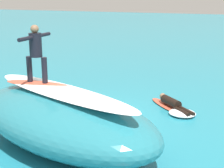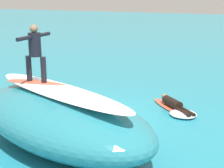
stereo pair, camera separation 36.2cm
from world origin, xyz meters
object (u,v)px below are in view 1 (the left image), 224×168
surfboard_riding (38,84)px  surfboard_paddling (171,107)px  surfer_paddling (173,103)px  surfer_riding (36,49)px

surfboard_riding → surfboard_paddling: (-2.95, -3.66, -1.45)m
surfboard_riding → surfer_paddling: size_ratio=1.36×
surfboard_paddling → surfer_paddling: (-0.10, 0.09, 0.18)m
surfer_paddling → surfer_riding: bearing=92.3°
surfer_riding → surfboard_paddling: bearing=-132.5°
surfboard_riding → surfer_riding: (0.00, -0.00, 0.97)m
surfboard_riding → surfboard_paddling: size_ratio=0.85×
surfboard_paddling → surfer_paddling: 0.23m
surfboard_paddling → surfer_paddling: bearing=-180.0°
surfboard_paddling → surfboard_riding: bearing=94.0°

